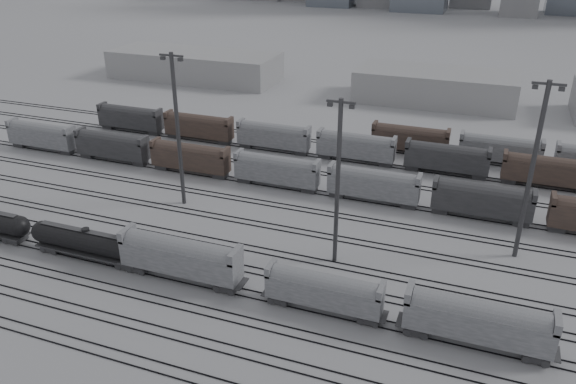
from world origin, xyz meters
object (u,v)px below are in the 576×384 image
(tank_car_b, at_px, (88,242))
(hopper_car_b, at_px, (324,289))
(hopper_car_c, at_px, (478,320))
(hopper_car_a, at_px, (180,255))
(light_mast_c, at_px, (338,180))

(tank_car_b, xyz_separation_m, hopper_car_b, (33.44, 0.00, 0.49))
(hopper_car_c, bearing_deg, tank_car_b, 180.00)
(hopper_car_a, relative_size, hopper_car_c, 1.05)
(hopper_car_a, xyz_separation_m, hopper_car_b, (18.99, 0.00, -0.52))
(hopper_car_a, distance_m, light_mast_c, 22.16)
(hopper_car_a, xyz_separation_m, light_mast_c, (17.12, 11.25, 8.44))
(tank_car_b, height_order, hopper_car_a, hopper_car_a)
(hopper_car_b, distance_m, hopper_car_c, 17.12)
(light_mast_c, bearing_deg, tank_car_b, -160.38)
(hopper_car_b, relative_size, light_mast_c, 0.61)
(hopper_car_a, bearing_deg, light_mast_c, 33.32)
(light_mast_c, bearing_deg, hopper_car_b, -80.53)
(tank_car_b, xyz_separation_m, hopper_car_c, (50.56, 0.00, 0.85))
(tank_car_b, height_order, light_mast_c, light_mast_c)
(hopper_car_a, relative_size, hopper_car_b, 1.17)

